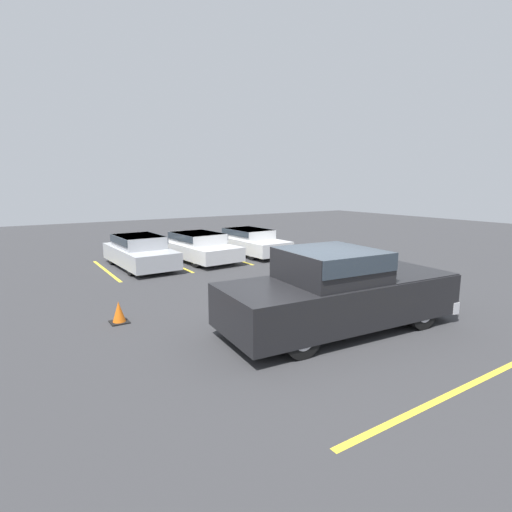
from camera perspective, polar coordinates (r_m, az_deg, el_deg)
ground_plane at (r=8.98m, az=8.66°, el=-11.11°), size 60.00×60.00×0.00m
stall_stripe_a at (r=16.22m, az=-20.63°, el=-1.95°), size 0.12×4.35×0.01m
stall_stripe_b at (r=16.95m, az=-11.91°, el=-1.00°), size 0.12×4.35×0.01m
stall_stripe_c at (r=18.03m, az=-4.07°, el=-0.13°), size 0.12×4.35×0.01m
stall_stripe_d at (r=19.41m, az=2.76°, el=0.63°), size 0.12×4.35×0.01m
aisle_stripe_foreground at (r=7.76m, az=28.40°, el=-15.81°), size 6.18×0.12×0.01m
pickup_truck at (r=9.20m, az=11.88°, el=-4.75°), size 5.66×2.53×1.85m
parked_sedan_a at (r=16.32m, az=-16.31°, el=0.74°), size 1.88×4.29×1.26m
parked_sedan_b at (r=17.28m, az=-8.26°, el=1.47°), size 2.20×4.44×1.19m
parked_sedan_c at (r=18.66m, az=-0.98°, el=2.19°), size 1.91×4.45×1.18m
traffic_cone at (r=10.09m, az=-19.00°, el=-7.71°), size 0.42×0.42×0.52m
wheel_stop_curb at (r=20.82m, az=-4.92°, el=1.45°), size 1.82×0.20×0.14m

